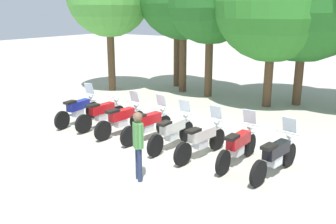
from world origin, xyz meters
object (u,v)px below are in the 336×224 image
Objects in this scene: motorcycle_6 at (238,146)px; tree_1 at (177,3)px; motorcycle_1 at (102,113)px; motorcycle_3 at (148,124)px; tree_4 at (274,2)px; motorcycle_2 at (122,119)px; motorcycle_7 at (276,156)px; person_0 at (138,141)px; motorcycle_4 at (172,131)px; motorcycle_5 at (202,139)px; motorcycle_0 at (78,109)px.

motorcycle_6 is 0.37× the size of tree_1.
motorcycle_3 is (2.08, -0.14, 0.01)m from motorcycle_1.
tree_4 reaches higher than motorcycle_1.
motorcycle_1 is at bearing -77.14° from tree_1.
tree_1 is at bearing 25.03° from motorcycle_2.
motorcycle_3 is 4.17m from motorcycle_7.
motorcycle_2 is 3.55m from person_0.
tree_1 reaches higher than motorcycle_1.
tree_4 is (5.49, -1.60, -0.02)m from tree_1.
motorcycle_7 is at bearing -90.56° from motorcycle_4.
motorcycle_1 is 4.18m from motorcycle_5.
motorcycle_5 is at bearing -53.86° from tree_1.
motorcycle_3 is at bearing -113.10° from person_0.
motorcycle_4 is at bearing -89.02° from motorcycle_2.
motorcycle_4 is 1.30× the size of person_0.
motorcycle_3 is at bearing -94.80° from motorcycle_0.
motorcycle_3 is 7.38m from tree_4.
tree_4 is (0.14, 8.58, 3.25)m from person_0.
motorcycle_5 is (5.20, -0.37, 0.00)m from motorcycle_0.
motorcycle_0 is 7.28m from motorcycle_7.
motorcycle_4 is at bearing -95.73° from tree_4.
person_0 is 0.26× the size of tree_4.
motorcycle_7 is at bearing -97.30° from motorcycle_0.
motorcycle_1 is 1.00× the size of motorcycle_6.
tree_1 is (-5.89, 8.07, 3.75)m from motorcycle_5.
motorcycle_4 is at bearing 95.92° from motorcycle_7.
motorcycle_5 is 2.08m from motorcycle_7.
motorcycle_4 is at bearing 91.82° from motorcycle_5.
motorcycle_3 reaches higher than motorcycle_1.
motorcycle_1 is 6.25m from motorcycle_7.
motorcycle_3 is 1.00× the size of motorcycle_5.
motorcycle_0 and motorcycle_3 have the same top height.
motorcycle_2 is at bearing -96.20° from motorcycle_0.
motorcycle_5 is 2.24m from person_0.
motorcycle_7 is at bearing -83.02° from motorcycle_5.
motorcycle_0 is 1.00× the size of motorcycle_4.
motorcycle_0 reaches higher than motorcycle_1.
tree_1 is 0.90× the size of tree_4.
motorcycle_0 is 1.00× the size of motorcycle_1.
motorcycle_3 is 2.92m from person_0.
person_0 is (-1.58, -2.20, 0.47)m from motorcycle_6.
motorcycle_4 and motorcycle_5 have the same top height.
motorcycle_3 is at bearing 82.13° from motorcycle_4.
motorcycle_5 is at bearing -91.28° from motorcycle_3.
person_0 reaches higher than motorcycle_6.
motorcycle_4 is (2.07, -0.16, 0.00)m from motorcycle_2.
tree_4 is at bearing -26.81° from motorcycle_1.
tree_1 is (-6.92, 7.99, 3.75)m from motorcycle_6.
motorcycle_5 is at bearing -97.98° from motorcycle_0.
motorcycle_3 is 1.05m from motorcycle_4.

